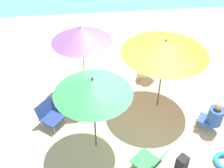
# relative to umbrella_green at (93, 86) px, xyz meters

# --- Properties ---
(ground_plane) EXTENTS (40.00, 40.00, 0.00)m
(ground_plane) POSITION_rel_umbrella_green_xyz_m (1.11, 0.67, -1.77)
(ground_plane) COLOR #CCB789
(umbrella_green) EXTENTS (1.59, 1.59, 2.01)m
(umbrella_green) POSITION_rel_umbrella_green_xyz_m (0.00, 0.00, 0.00)
(umbrella_green) COLOR #4C4C51
(umbrella_green) RESTS_ON ground_plane
(umbrella_orange) EXTENTS (2.06, 2.06, 2.04)m
(umbrella_orange) POSITION_rel_umbrella_green_xyz_m (1.74, 1.18, 0.05)
(umbrella_orange) COLOR #4C4C51
(umbrella_orange) RESTS_ON ground_plane
(umbrella_purple) EXTENTS (1.52, 1.52, 2.14)m
(umbrella_purple) POSITION_rel_umbrella_green_xyz_m (-0.16, 1.91, 0.11)
(umbrella_purple) COLOR silver
(umbrella_purple) RESTS_ON ground_plane
(beach_chair_a) EXTENTS (0.76, 0.77, 0.65)m
(beach_chair_a) POSITION_rel_umbrella_green_xyz_m (1.08, -0.83, -1.44)
(beach_chair_a) COLOR #33934C
(beach_chair_a) RESTS_ON ground_plane
(beach_chair_c) EXTENTS (0.79, 0.79, 0.60)m
(beach_chair_c) POSITION_rel_umbrella_green_xyz_m (-1.07, 0.84, -1.45)
(beach_chair_c) COLOR navy
(beach_chair_c) RESTS_ON ground_plane
(person_a) EXTENTS (0.58, 0.40, 0.94)m
(person_a) POSITION_rel_umbrella_green_xyz_m (1.74, 2.32, -1.29)
(person_a) COLOR silver
(person_a) RESTS_ON ground_plane
(person_b) EXTENTS (0.58, 0.53, 0.89)m
(person_b) POSITION_rel_umbrella_green_xyz_m (2.80, 0.17, -1.32)
(person_b) COLOR #2D519E
(person_b) RESTS_ON ground_plane
(beach_bag) EXTENTS (0.31, 0.31, 0.33)m
(beach_bag) POSITION_rel_umbrella_green_xyz_m (1.79, -0.82, -1.60)
(beach_bag) COLOR black
(beach_bag) RESTS_ON ground_plane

